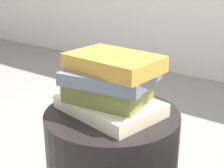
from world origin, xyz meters
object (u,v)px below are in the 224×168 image
Objects in this scene: book_olive at (108,91)px; book_slate at (111,76)px; book_cream at (110,105)px; book_ochre at (114,63)px.

book_olive is 0.92× the size of book_slate.
book_cream is at bearing 126.14° from book_slate.
book_cream is 0.14m from book_ochre.
book_ochre reaches higher than book_cream.
book_cream is 1.31× the size of book_olive.
book_ochre reaches higher than book_olive.
book_ochre reaches higher than book_slate.
book_olive is at bearing -90.17° from book_cream.
book_ochre is (0.02, -0.00, 0.09)m from book_olive.
book_olive is at bearing -177.68° from book_ochre.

